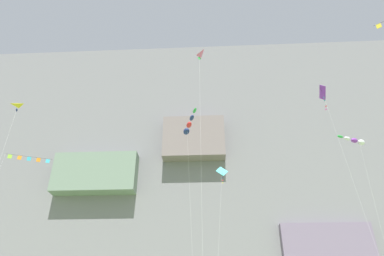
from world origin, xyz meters
name	(u,v)px	position (x,y,z in m)	size (l,w,h in m)	color
cliff_face	(196,188)	(-0.01, 64.65, 31.23)	(180.00, 24.02, 62.48)	gray
kite_windsock_front_field	(355,141)	(24.24, 38.47, 28.14)	(4.94, 3.00, 28.60)	white
kite_delta_upper_right	(14,122)	(-19.08, 24.93, 24.53)	(2.74, 4.89, 26.28)	yellow
kite_windsock_mid_center	(189,126)	(0.13, 34.43, 29.07)	(2.40, 6.32, 29.64)	navy
kite_delta_low_right	(197,67)	(1.58, 26.70, 33.13)	(1.23, 3.15, 34.97)	pink
kite_diamond_mid_left	(324,98)	(17.59, 29.21, 29.45)	(1.44, 4.69, 31.49)	purple
kite_diamond_high_center	(222,178)	(4.50, 37.26, 22.19)	(2.90, 6.02, 24.19)	teal
kite_banner_low_center	(25,166)	(-20.82, 32.25, 22.44)	(5.42, 5.59, 23.83)	black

